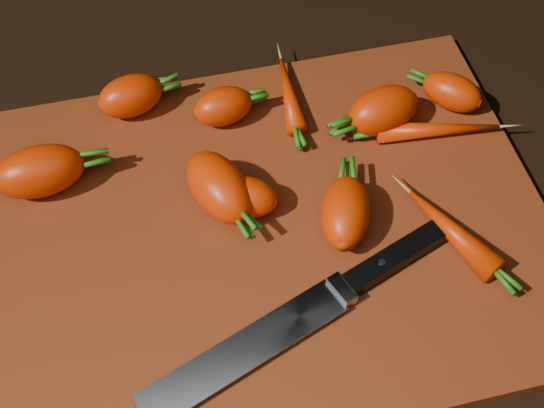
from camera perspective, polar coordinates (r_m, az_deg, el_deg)
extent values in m
cube|color=black|center=(0.71, 0.19, -2.29)|extent=(2.00, 2.00, 0.01)
cube|color=maroon|center=(0.70, 0.19, -1.80)|extent=(0.50, 0.40, 0.01)
ellipsoid|color=red|center=(0.78, -10.61, 8.00)|extent=(0.07, 0.06, 0.04)
ellipsoid|color=red|center=(0.69, -1.88, 0.55)|extent=(0.07, 0.06, 0.04)
ellipsoid|color=red|center=(0.69, -4.00, 1.27)|extent=(0.07, 0.10, 0.05)
ellipsoid|color=red|center=(0.68, 5.55, -0.65)|extent=(0.07, 0.09, 0.04)
ellipsoid|color=red|center=(0.76, 8.35, 7.00)|extent=(0.08, 0.06, 0.05)
ellipsoid|color=red|center=(0.76, -3.70, 7.35)|extent=(0.06, 0.05, 0.04)
ellipsoid|color=red|center=(0.79, 13.41, 8.22)|extent=(0.07, 0.07, 0.04)
ellipsoid|color=red|center=(0.78, 1.27, 8.32)|extent=(0.03, 0.10, 0.02)
ellipsoid|color=red|center=(0.77, 12.41, 5.49)|extent=(0.12, 0.04, 0.02)
ellipsoid|color=red|center=(0.69, 13.36, -1.98)|extent=(0.07, 0.11, 0.03)
ellipsoid|color=red|center=(0.73, -17.14, 2.36)|extent=(0.09, 0.06, 0.05)
cube|color=gray|center=(0.62, -1.68, -10.75)|extent=(0.02, 0.03, 0.01)
cube|color=black|center=(0.64, 2.78, -8.07)|extent=(0.11, 0.06, 0.02)
cylinder|color=#B2B2B7|center=(0.63, 1.61, -8.48)|extent=(0.01, 0.01, 0.00)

